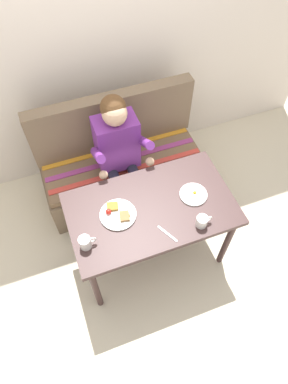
# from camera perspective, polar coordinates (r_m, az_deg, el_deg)

# --- Properties ---
(ground_plane) EXTENTS (8.00, 8.00, 0.00)m
(ground_plane) POSITION_cam_1_polar(r_m,az_deg,el_deg) (3.08, 0.98, -9.85)
(ground_plane) COLOR beige
(back_wall) EXTENTS (4.40, 0.10, 2.60)m
(back_wall) POSITION_cam_1_polar(r_m,az_deg,el_deg) (2.93, -8.34, 24.09)
(back_wall) COLOR silver
(back_wall) RESTS_ON ground
(table) EXTENTS (1.20, 0.70, 0.73)m
(table) POSITION_cam_1_polar(r_m,az_deg,el_deg) (2.50, 1.19, -3.59)
(table) COLOR #3B2726
(table) RESTS_ON ground
(couch) EXTENTS (1.44, 0.56, 1.00)m
(couch) POSITION_cam_1_polar(r_m,az_deg,el_deg) (3.19, -3.84, 4.52)
(couch) COLOR brown
(couch) RESTS_ON ground
(person) EXTENTS (0.45, 0.61, 1.21)m
(person) POSITION_cam_1_polar(r_m,az_deg,el_deg) (2.76, -4.13, 7.03)
(person) COLOR #702E8A
(person) RESTS_ON ground
(plate_breakfast) EXTENTS (0.26, 0.26, 0.05)m
(plate_breakfast) POSITION_cam_1_polar(r_m,az_deg,el_deg) (2.40, -4.38, -3.71)
(plate_breakfast) COLOR white
(plate_breakfast) RESTS_ON table
(plate_eggs) EXTENTS (0.20, 0.20, 0.04)m
(plate_eggs) POSITION_cam_1_polar(r_m,az_deg,el_deg) (2.51, 8.28, -0.39)
(plate_eggs) COLOR white
(plate_eggs) RESTS_ON table
(coffee_mug) EXTENTS (0.12, 0.08, 0.09)m
(coffee_mug) POSITION_cam_1_polar(r_m,az_deg,el_deg) (2.36, 9.72, -4.83)
(coffee_mug) COLOR white
(coffee_mug) RESTS_ON table
(coffee_mug_second) EXTENTS (0.12, 0.08, 0.10)m
(coffee_mug_second) POSITION_cam_1_polar(r_m,az_deg,el_deg) (2.28, -9.80, -8.31)
(coffee_mug_second) COLOR white
(coffee_mug_second) RESTS_ON table
(fork) EXTENTS (0.09, 0.16, 0.00)m
(fork) POSITION_cam_1_polar(r_m,az_deg,el_deg) (2.33, 3.97, -7.00)
(fork) COLOR silver
(fork) RESTS_ON table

